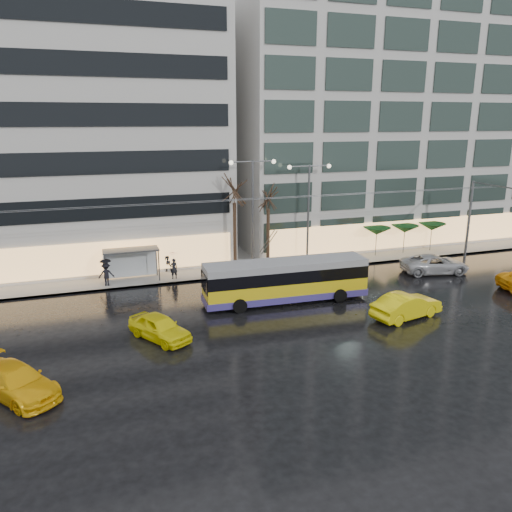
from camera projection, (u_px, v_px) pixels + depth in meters
name	position (u px, v px, depth m)	size (l,w,h in m)	color
ground	(275.00, 319.00, 31.90)	(140.00, 140.00, 0.00)	black
sidewalk	(242.00, 259.00, 45.30)	(80.00, 10.00, 0.15)	gray
kerb	(259.00, 274.00, 40.77)	(80.00, 0.10, 0.15)	slate
building_left	(17.00, 134.00, 41.46)	(34.00, 14.00, 22.00)	#B9B5B0
building_right	(384.00, 116.00, 51.71)	(32.00, 14.00, 25.00)	#B9B5B0
trolleybus	(286.00, 282.00, 34.57)	(11.55, 4.68, 5.31)	gold
catenary	(252.00, 228.00, 38.34)	(42.24, 5.12, 7.00)	#595B60
bus_shelter	(126.00, 258.00, 38.61)	(4.20, 1.60, 2.51)	#595B60
street_lamp_near	(253.00, 199.00, 40.80)	(3.96, 0.36, 9.03)	#595B60
street_lamp_far	(309.00, 200.00, 42.40)	(3.96, 0.36, 8.53)	#595B60
tree_a	(234.00, 186.00, 40.24)	(3.20, 3.20, 8.40)	black
tree_b	(268.00, 193.00, 41.52)	(3.20, 3.20, 7.70)	black
parasol_a	(377.00, 231.00, 45.57)	(2.50, 2.50, 2.65)	#595B60
parasol_b	(405.00, 229.00, 46.49)	(2.50, 2.50, 2.65)	#595B60
parasol_c	(432.00, 227.00, 47.40)	(2.50, 2.50, 2.65)	#595B60
taxi_a	(160.00, 327.00, 28.77)	(1.72, 4.29, 1.46)	yellow
taxi_b	(406.00, 306.00, 31.87)	(1.71, 4.91, 1.62)	yellow
taxi_d	(15.00, 381.00, 22.86)	(2.02, 4.97, 1.44)	#F1B10C
sedan_silver	(435.00, 264.00, 41.23)	(2.54, 5.50, 1.53)	#B1B2B6
pedestrian_a	(173.00, 261.00, 39.09)	(1.11, 1.13, 2.19)	black
pedestrian_b	(167.00, 260.00, 41.16)	(0.89, 0.70, 1.82)	black
pedestrian_c	(106.00, 271.00, 37.54)	(1.18, 0.86, 2.11)	black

